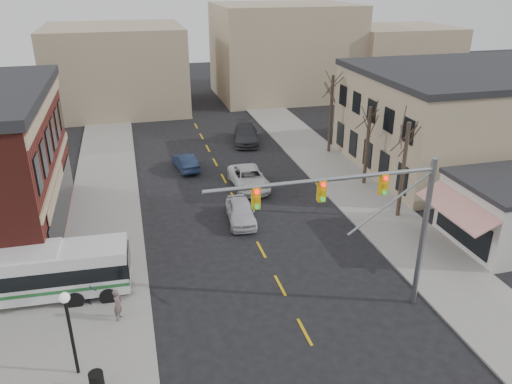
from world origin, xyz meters
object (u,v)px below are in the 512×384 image
car_b (186,162)px  pedestrian_near (118,305)px  street_lamp (68,317)px  car_a (241,212)px  car_d (246,135)px  trash_bin (97,383)px  traffic_signal_mast (372,209)px  transit_bus (18,275)px  car_c (249,178)px  pedestrian_far (93,287)px

car_b → pedestrian_near: bearing=65.3°
street_lamp → car_a: size_ratio=0.92×
car_a → pedestrian_near: (-8.20, -8.93, 0.20)m
street_lamp → car_a: street_lamp is taller
car_b → car_d: size_ratio=0.73×
trash_bin → traffic_signal_mast: bearing=10.2°
pedestrian_near → transit_bus: bearing=80.0°
transit_bus → traffic_signal_mast: traffic_signal_mast is taller
pedestrian_near → street_lamp: bearing=173.0°
transit_bus → pedestrian_near: transit_bus is taller
pedestrian_near → traffic_signal_mast: bearing=-79.8°
pedestrian_near → car_c: bearing=-13.8°
transit_bus → car_c: transit_bus is taller
street_lamp → car_b: size_ratio=0.98×
street_lamp → car_d: size_ratio=0.71×
car_b → pedestrian_near: (-5.79, -19.79, 0.27)m
transit_bus → pedestrian_far: 3.85m
car_d → pedestrian_near: (-12.63, -25.76, 0.13)m
car_b → car_d: bearing=-147.2°
pedestrian_far → car_b: bearing=15.7°
car_a → car_d: (4.43, 16.84, 0.07)m
car_c → car_d: size_ratio=0.95×
trash_bin → car_b: bearing=74.7°
car_d → pedestrian_far: size_ratio=3.34×
transit_bus → street_lamp: 7.11m
traffic_signal_mast → trash_bin: traffic_signal_mast is taller
car_a → pedestrian_far: pedestrian_far is taller
street_lamp → trash_bin: 2.92m
trash_bin → transit_bus: bearing=117.8°
car_c → pedestrian_far: size_ratio=3.19×
traffic_signal_mast → trash_bin: size_ratio=11.26×
transit_bus → car_b: bearing=57.7°
pedestrian_far → car_c: bearing=-4.8°
car_d → pedestrian_near: size_ratio=3.41×
transit_bus → street_lamp: (3.12, -6.22, 1.43)m
pedestrian_far → car_d: bearing=7.0°
street_lamp → car_c: 21.61m
car_c → car_d: 11.44m
transit_bus → car_c: bearing=37.7°
street_lamp → car_d: 32.49m
car_c → pedestrian_far: bearing=-132.9°
trash_bin → car_a: bearing=56.1°
pedestrian_far → street_lamp: bearing=-148.8°
car_b → pedestrian_near: pedestrian_near is taller
traffic_signal_mast → car_d: bearing=88.5°
car_a → pedestrian_near: bearing=-127.8°
car_c → car_d: bearing=76.7°
traffic_signal_mast → trash_bin: 14.00m
traffic_signal_mast → street_lamp: bearing=-176.0°
car_c → pedestrian_near: pedestrian_near is taller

